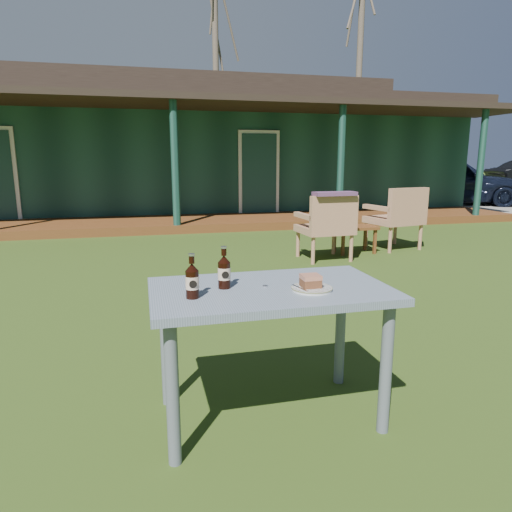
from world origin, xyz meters
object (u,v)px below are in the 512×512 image
object	(u,v)px
armchair_right	(398,215)
armchair_left	(327,224)
plate	(312,288)
side_table	(355,230)
cola_bottle_far	(192,280)
cake_slice	(311,281)
cafe_table	(270,306)
cola_bottle_near	(224,272)
car_near	(449,181)

from	to	relation	value
armchair_right	armchair_left	bearing A→B (deg)	-160.54
plate	side_table	xyz separation A→B (m)	(2.22, 4.04, -0.39)
cola_bottle_far	side_table	bearing A→B (deg)	55.18
plate	cake_slice	distance (m)	0.04
cake_slice	cola_bottle_far	xyz separation A→B (m)	(-0.58, 0.00, 0.04)
cafe_table	cola_bottle_near	world-z (taller)	cola_bottle_near
cafe_table	plate	xyz separation A→B (m)	(0.19, -0.10, 0.11)
car_near	plate	bearing A→B (deg)	166.73
cafe_table	side_table	bearing A→B (deg)	58.63
cafe_table	armchair_right	distance (m)	5.13
cola_bottle_near	plate	bearing A→B (deg)	-18.52
car_near	armchair_left	xyz separation A→B (m)	(-6.76, -6.61, -0.22)
cafe_table	side_table	world-z (taller)	cafe_table
plate	armchair_left	world-z (taller)	armchair_left
cola_bottle_far	armchair_left	bearing A→B (deg)	58.83
cake_slice	cola_bottle_far	distance (m)	0.58
car_near	armchair_left	world-z (taller)	car_near
side_table	plate	bearing A→B (deg)	-118.76
cafe_table	side_table	xyz separation A→B (m)	(2.40, 3.94, -0.28)
armchair_left	cake_slice	bearing A→B (deg)	-113.99
cola_bottle_far	cafe_table	bearing A→B (deg)	12.51
cola_bottle_near	cola_bottle_far	xyz separation A→B (m)	(-0.17, -0.13, -0.00)
car_near	cola_bottle_near	xyz separation A→B (m)	(-8.80, -10.12, 0.09)
plate	cola_bottle_far	world-z (taller)	cola_bottle_far
car_near	cola_bottle_near	size ratio (longest dim) A/B	19.76
cafe_table	cola_bottle_far	distance (m)	0.45
plate	armchair_left	distance (m)	4.01
car_near	cola_bottle_far	size ratio (longest dim) A/B	20.00
car_near	cola_bottle_far	distance (m)	13.62
cafe_table	armchair_left	bearing A→B (deg)	63.10
cola_bottle_near	side_table	bearing A→B (deg)	56.00
cola_bottle_near	armchair_left	distance (m)	4.07
car_near	cola_bottle_far	world-z (taller)	car_near
cola_bottle_near	cola_bottle_far	bearing A→B (deg)	-143.07
plate	armchair_right	distance (m)	5.10
car_near	side_table	size ratio (longest dim) A/B	7.04
plate	side_table	world-z (taller)	plate
plate	armchair_left	bearing A→B (deg)	66.11
cafe_table	car_near	bearing A→B (deg)	49.88
cola_bottle_far	side_table	size ratio (longest dim) A/B	0.35
armchair_right	side_table	distance (m)	0.79
cafe_table	cake_slice	distance (m)	0.25
cake_slice	cola_bottle_far	size ratio (longest dim) A/B	0.44
cola_bottle_near	cola_bottle_far	world-z (taller)	cola_bottle_near
cola_bottle_near	armchair_right	xyz separation A→B (m)	(3.39, 4.00, -0.27)
car_near	cafe_table	world-z (taller)	car_near
car_near	cola_bottle_far	bearing A→B (deg)	164.79
plate	cola_bottle_far	bearing A→B (deg)	179.16
car_near	armchair_right	size ratio (longest dim) A/B	4.46
cake_slice	side_table	distance (m)	4.62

